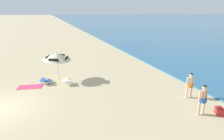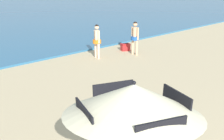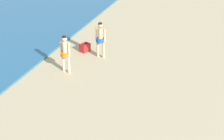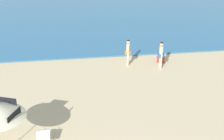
% 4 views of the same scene
% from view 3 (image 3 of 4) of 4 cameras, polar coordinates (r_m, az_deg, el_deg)
% --- Properties ---
extents(person_standing_near_shore, '(0.43, 0.52, 1.75)m').
position_cam_3_polar(person_standing_near_shore, '(15.28, -2.02, 5.73)').
color(person_standing_near_shore, '#D8A87F').
rests_on(person_standing_near_shore, ground).
extents(person_standing_beside, '(0.42, 0.50, 1.71)m').
position_cam_3_polar(person_standing_beside, '(14.02, -8.16, 3.24)').
color(person_standing_beside, beige).
rests_on(person_standing_beside, ground).
extents(cooler_box, '(0.59, 0.51, 0.43)m').
position_cam_3_polar(cooler_box, '(16.24, -4.74, 3.92)').
color(cooler_box, red).
rests_on(cooler_box, ground).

